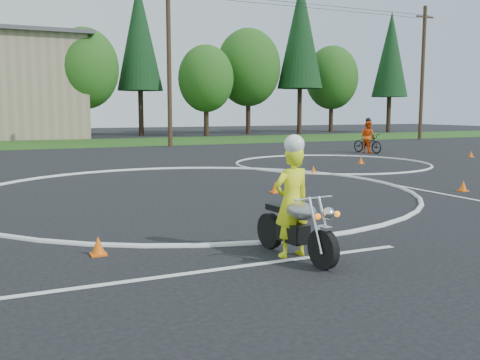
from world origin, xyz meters
name	(u,v)px	position (x,y,z in m)	size (l,w,h in m)	color
ground	(236,210)	(0.00, 0.00, 0.00)	(120.00, 120.00, 0.00)	black
grass_strip	(73,143)	(0.00, 27.00, 0.01)	(120.00, 10.00, 0.02)	#1E4714
course_markings	(242,182)	(2.17, 4.35, 0.01)	(19.05, 19.05, 0.12)	silver
primary_motorcycle	(296,227)	(-0.78, -3.94, 0.49)	(0.67, 1.92, 1.01)	black
rider_primary_grp	(292,198)	(-0.79, -3.81, 0.90)	(0.66, 0.47, 1.87)	#F2FE1A
rider_second_grp	(368,141)	(13.05, 12.07, 0.65)	(0.95, 2.01, 1.86)	black
traffic_cones	(312,178)	(4.16, 3.43, 0.14)	(22.86, 10.61, 0.30)	#FF630D
treeline	(228,62)	(14.78, 34.61, 6.62)	(38.20, 8.10, 14.52)	#382619
utility_poles	(169,61)	(5.00, 21.00, 5.20)	(41.60, 1.12, 10.00)	#473321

